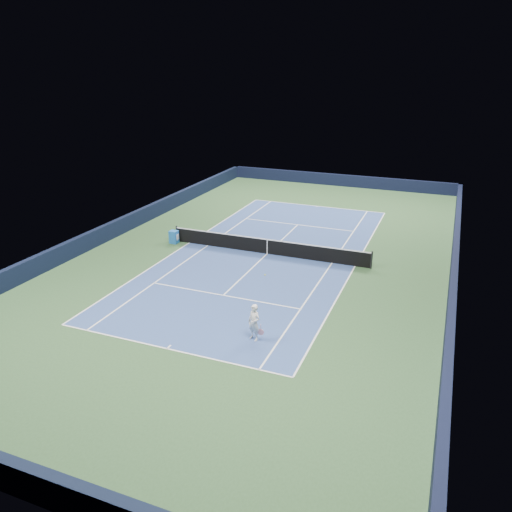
% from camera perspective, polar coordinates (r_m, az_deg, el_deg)
% --- Properties ---
extents(ground, '(40.00, 40.00, 0.00)m').
position_cam_1_polar(ground, '(31.00, 1.29, 0.25)').
color(ground, '#2A4A28').
rests_on(ground, ground).
extents(wall_far, '(22.00, 0.35, 1.10)m').
position_cam_1_polar(wall_far, '(49.18, 9.50, 8.55)').
color(wall_far, black).
rests_on(wall_far, ground).
extents(wall_near, '(22.00, 0.35, 1.10)m').
position_cam_1_polar(wall_near, '(16.31, -25.98, -21.65)').
color(wall_near, black).
rests_on(wall_near, ground).
extents(wall_right, '(0.35, 40.00, 1.10)m').
position_cam_1_polar(wall_right, '(29.13, 21.67, -1.57)').
color(wall_right, black).
rests_on(wall_right, ground).
extents(wall_left, '(0.35, 40.00, 1.10)m').
position_cam_1_polar(wall_left, '(35.84, -15.17, 3.36)').
color(wall_left, black).
rests_on(wall_left, ground).
extents(court_surface, '(10.97, 23.77, 0.01)m').
position_cam_1_polar(court_surface, '(31.00, 1.29, 0.26)').
color(court_surface, navy).
rests_on(court_surface, ground).
extents(baseline_far, '(10.97, 0.08, 0.00)m').
position_cam_1_polar(baseline_far, '(41.80, 7.03, 5.68)').
color(baseline_far, white).
rests_on(baseline_far, ground).
extents(baseline_near, '(10.97, 0.08, 0.00)m').
position_cam_1_polar(baseline_near, '(21.38, -10.14, -10.38)').
color(baseline_near, white).
rests_on(baseline_near, ground).
extents(sideline_doubles_right, '(0.08, 23.77, 0.00)m').
position_cam_1_polar(sideline_doubles_right, '(29.68, 11.26, -1.14)').
color(sideline_doubles_right, white).
rests_on(sideline_doubles_right, ground).
extents(sideline_doubles_left, '(0.08, 23.77, 0.00)m').
position_cam_1_polar(sideline_doubles_left, '(33.19, -7.62, 1.52)').
color(sideline_doubles_left, white).
rests_on(sideline_doubles_left, ground).
extents(sideline_singles_right, '(0.08, 23.77, 0.00)m').
position_cam_1_polar(sideline_singles_right, '(29.92, 8.69, -0.78)').
color(sideline_singles_right, white).
rests_on(sideline_singles_right, ground).
extents(sideline_singles_left, '(0.08, 23.77, 0.00)m').
position_cam_1_polar(sideline_singles_left, '(32.57, -5.51, 1.22)').
color(sideline_singles_left, white).
rests_on(sideline_singles_left, ground).
extents(service_line_far, '(8.23, 0.08, 0.00)m').
position_cam_1_polar(service_line_far, '(36.73, 4.79, 3.58)').
color(service_line_far, white).
rests_on(service_line_far, ground).
extents(service_line_near, '(8.23, 0.08, 0.00)m').
position_cam_1_polar(service_line_near, '(25.58, -3.76, -4.50)').
color(service_line_near, white).
rests_on(service_line_near, ground).
extents(center_service_line, '(0.08, 12.80, 0.00)m').
position_cam_1_polar(center_service_line, '(31.00, 1.29, 0.27)').
color(center_service_line, white).
rests_on(center_service_line, ground).
extents(center_mark_far, '(0.08, 0.30, 0.00)m').
position_cam_1_polar(center_mark_far, '(41.66, 6.98, 5.63)').
color(center_mark_far, white).
rests_on(center_mark_far, ground).
extents(center_mark_near, '(0.08, 0.30, 0.00)m').
position_cam_1_polar(center_mark_near, '(21.48, -9.93, -10.19)').
color(center_mark_near, white).
rests_on(center_mark_near, ground).
extents(tennis_net, '(12.90, 0.10, 1.07)m').
position_cam_1_polar(tennis_net, '(30.82, 1.29, 1.13)').
color(tennis_net, black).
rests_on(tennis_net, ground).
extents(sponsor_cube, '(0.60, 0.49, 0.84)m').
position_cam_1_polar(sponsor_cube, '(33.17, -9.36, 2.17)').
color(sponsor_cube, blue).
rests_on(sponsor_cube, ground).
extents(tennis_player, '(0.81, 1.33, 2.66)m').
position_cam_1_polar(tennis_player, '(21.29, -0.21, -7.62)').
color(tennis_player, white).
rests_on(tennis_player, ground).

